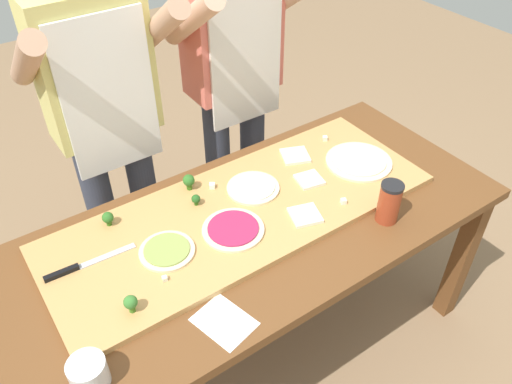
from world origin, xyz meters
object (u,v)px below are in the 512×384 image
object	(u,v)px
chefs_knife	(78,267)
broccoli_floret_front_left	(131,303)
prep_table	(253,242)
cheese_crumble_a	(212,186)
pizza_whole_pesto_green	(167,251)
pizza_slice_far_left	(295,156)
pizza_slice_near_right	(305,215)
cheese_crumble_d	(343,201)
pizza_whole_beet_magenta	(233,229)
pizza_whole_white_garlic	(253,188)
cook_left	(104,109)
cheese_crumble_b	(325,138)
recipe_note	(224,322)
pizza_whole_cheese_artichoke	(359,161)
broccoli_floret_back_right	(196,199)
sauce_jar	(389,202)
broccoli_floret_center_right	(189,181)
flour_cup	(89,374)
cheese_crumble_c	(165,278)
pizza_slice_near_left	(309,180)
cook_right	(234,68)

from	to	relation	value
chefs_knife	broccoli_floret_front_left	world-z (taller)	broccoli_floret_front_left
prep_table	cheese_crumble_a	bearing A→B (deg)	96.57
pizza_whole_pesto_green	pizza_slice_far_left	xyz separation A→B (m)	(0.67, 0.18, -0.00)
pizza_slice_near_right	cheese_crumble_d	distance (m)	0.16
pizza_whole_beet_magenta	pizza_slice_near_right	bearing A→B (deg)	-18.71
prep_table	pizza_whole_white_garlic	distance (m)	0.21
pizza_slice_far_left	cook_left	size ratio (longest dim) A/B	0.06
pizza_whole_white_garlic	prep_table	bearing A→B (deg)	-124.68
cheese_crumble_b	recipe_note	size ratio (longest dim) A/B	0.11
chefs_knife	cheese_crumble_a	world-z (taller)	cheese_crumble_a
pizza_whole_cheese_artichoke	recipe_note	bearing A→B (deg)	-158.77
cheese_crumble_a	pizza_slice_far_left	bearing A→B (deg)	-3.30
broccoli_floret_back_right	sauce_jar	distance (m)	0.69
cheese_crumble_a	cheese_crumble_b	bearing A→B (deg)	0.08
cheese_crumble_b	sauce_jar	size ratio (longest dim) A/B	0.12
recipe_note	broccoli_floret_center_right	bearing A→B (deg)	70.35
pizza_whole_white_garlic	pizza_slice_near_right	world-z (taller)	pizza_whole_white_garlic
pizza_whole_cheese_artichoke	recipe_note	distance (m)	0.91
pizza_slice_far_left	flour_cup	world-z (taller)	flour_cup
pizza_slice_far_left	cheese_crumble_a	world-z (taller)	cheese_crumble_a
flour_cup	sauce_jar	distance (m)	1.10
cheese_crumble_a	cheese_crumble_c	size ratio (longest dim) A/B	1.30
cook_left	cheese_crumble_a	bearing A→B (deg)	-61.26
pizza_slice_near_left	pizza_slice_near_right	size ratio (longest dim) A/B	0.92
cheese_crumble_d	sauce_jar	bearing A→B (deg)	-57.05
sauce_jar	cheese_crumble_c	bearing A→B (deg)	167.30
pizza_whole_white_garlic	pizza_whole_cheese_artichoke	world-z (taller)	same
cheese_crumble_d	broccoli_floret_center_right	bearing A→B (deg)	137.06
broccoli_floret_back_right	cheese_crumble_b	bearing A→B (deg)	4.36
pizza_whole_beet_magenta	pizza_slice_near_left	world-z (taller)	pizza_whole_beet_magenta
pizza_whole_pesto_green	broccoli_floret_front_left	world-z (taller)	broccoli_floret_front_left
pizza_slice_near_left	cook_left	bearing A→B (deg)	133.37
pizza_whole_cheese_artichoke	broccoli_floret_back_right	size ratio (longest dim) A/B	6.11
flour_cup	cook_right	size ratio (longest dim) A/B	0.06
broccoli_floret_back_right	cheese_crumble_d	distance (m)	0.54
broccoli_floret_back_right	sauce_jar	world-z (taller)	sauce_jar
broccoli_floret_back_right	cook_right	world-z (taller)	cook_right
sauce_jar	pizza_whole_beet_magenta	bearing A→B (deg)	153.98
prep_table	broccoli_floret_front_left	distance (m)	0.55
cheese_crumble_a	sauce_jar	bearing A→B (deg)	-48.00
recipe_note	chefs_knife	bearing A→B (deg)	123.58
pizza_whole_white_garlic	cheese_crumble_a	world-z (taller)	cheese_crumble_a
pizza_whole_pesto_green	cheese_crumble_c	bearing A→B (deg)	-120.32
pizza_whole_cheese_artichoke	cheese_crumble_b	bearing A→B (deg)	91.97
flour_cup	chefs_knife	bearing A→B (deg)	74.48
cheese_crumble_a	cheese_crumble_d	world-z (taller)	cheese_crumble_a
recipe_note	cheese_crumble_a	bearing A→B (deg)	62.26
pizza_whole_white_garlic	cheese_crumble_b	xyz separation A→B (m)	(0.44, 0.10, 0.00)
pizza_slice_far_left	cheese_crumble_b	bearing A→B (deg)	7.25
broccoli_floret_back_right	cheese_crumble_c	distance (m)	0.36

